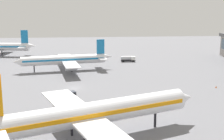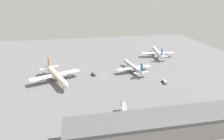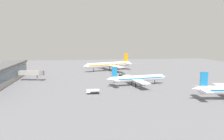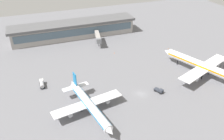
{
  "view_description": "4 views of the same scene",
  "coord_description": "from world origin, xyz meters",
  "px_view_note": "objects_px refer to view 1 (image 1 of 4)",
  "views": [
    {
      "loc": [
        -92.84,
        -3.22,
        25.63
      ],
      "look_at": [
        -2.94,
        -11.26,
        6.1
      ],
      "focal_mm": 50.04,
      "sensor_mm": 36.0,
      "label": 1
    },
    {
      "loc": [
        -22.76,
        -152.03,
        65.07
      ],
      "look_at": [
        5.69,
        -4.19,
        6.11
      ],
      "focal_mm": 32.85,
      "sensor_mm": 36.0,
      "label": 2
    },
    {
      "loc": [
        147.77,
        -27.82,
        26.78
      ],
      "look_at": [
        -3.39,
        -6.44,
        5.38
      ],
      "focal_mm": 34.87,
      "sensor_mm": 36.0,
      "label": 3
    },
    {
      "loc": [
        43.49,
        78.37,
        65.64
      ],
      "look_at": [
        8.69,
        -14.53,
        6.58
      ],
      "focal_mm": 37.8,
      "sensor_mm": 36.0,
      "label": 4
    }
  ],
  "objects_px": {
    "fuel_truck": "(128,59)",
    "safety_cone_near_gate": "(216,87)",
    "airplane_taxiing": "(65,60)",
    "pushback_tractor": "(67,93)",
    "airplane_distant": "(91,114)"
  },
  "relations": [
    {
      "from": "airplane_taxiing",
      "to": "safety_cone_near_gate",
      "type": "relative_size",
      "value": 63.48
    },
    {
      "from": "fuel_truck",
      "to": "pushback_tractor",
      "type": "distance_m",
      "value": 56.38
    },
    {
      "from": "airplane_taxiing",
      "to": "airplane_distant",
      "type": "distance_m",
      "value": 63.69
    },
    {
      "from": "airplane_distant",
      "to": "pushback_tractor",
      "type": "distance_m",
      "value": 29.52
    },
    {
      "from": "fuel_truck",
      "to": "pushback_tractor",
      "type": "relative_size",
      "value": 1.32
    },
    {
      "from": "airplane_taxiing",
      "to": "pushback_tractor",
      "type": "distance_m",
      "value": 34.79
    },
    {
      "from": "fuel_truck",
      "to": "airplane_taxiing",
      "type": "bearing_deg",
      "value": -147.59
    },
    {
      "from": "airplane_taxiing",
      "to": "fuel_truck",
      "type": "relative_size",
      "value": 6.01
    },
    {
      "from": "airplane_taxiing",
      "to": "pushback_tractor",
      "type": "bearing_deg",
      "value": 84.01
    },
    {
      "from": "airplane_taxiing",
      "to": "safety_cone_near_gate",
      "type": "bearing_deg",
      "value": 138.37
    },
    {
      "from": "fuel_truck",
      "to": "safety_cone_near_gate",
      "type": "relative_size",
      "value": 10.55
    },
    {
      "from": "safety_cone_near_gate",
      "to": "airplane_taxiing",
      "type": "bearing_deg",
      "value": 58.25
    },
    {
      "from": "pushback_tractor",
      "to": "safety_cone_near_gate",
      "type": "distance_m",
      "value": 45.51
    },
    {
      "from": "airplane_taxiing",
      "to": "safety_cone_near_gate",
      "type": "height_order",
      "value": "airplane_taxiing"
    },
    {
      "from": "fuel_truck",
      "to": "safety_cone_near_gate",
      "type": "distance_m",
      "value": 50.29
    }
  ]
}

